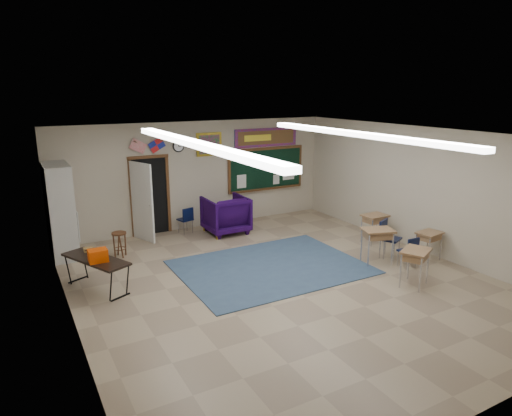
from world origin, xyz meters
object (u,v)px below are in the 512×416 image
wingback_armchair (226,215)px  folding_table (97,272)px  student_desk_front_left (377,244)px  student_desk_front_right (374,227)px  wooden_stool (120,244)px

wingback_armchair → folding_table: (-3.81, -2.11, -0.16)m
student_desk_front_left → student_desk_front_right: (0.95, 1.10, -0.03)m
student_desk_front_right → folding_table: bearing=173.7°
student_desk_front_right → wingback_armchair: bearing=136.5°
wingback_armchair → student_desk_front_right: 3.96m
wingback_armchair → student_desk_front_right: bearing=138.4°
student_desk_front_left → wooden_stool: (-5.00, 3.25, -0.14)m
student_desk_front_right → wooden_stool: (-5.95, 2.15, -0.11)m
wingback_armchair → student_desk_front_right: wingback_armchair is taller
wingback_armchair → student_desk_front_left: size_ratio=1.39×
student_desk_front_left → wooden_stool: size_ratio=1.35×
folding_table → wooden_stool: (0.81, 1.62, -0.05)m
wingback_armchair → wooden_stool: wingback_armchair is taller
student_desk_front_left → folding_table: 6.04m
folding_table → student_desk_front_right: bearing=-29.2°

